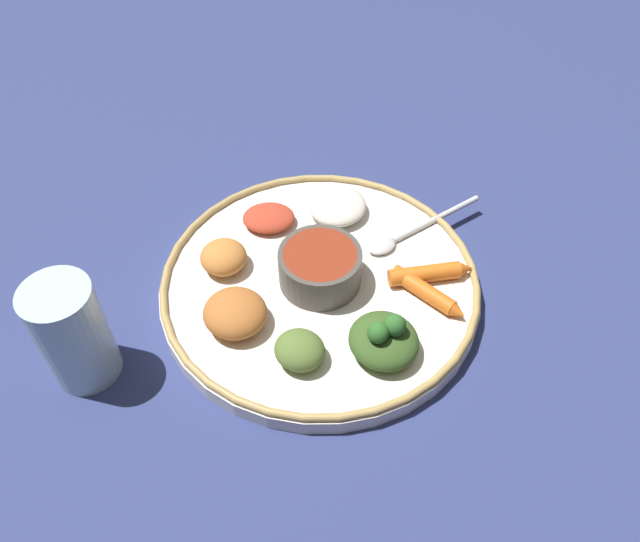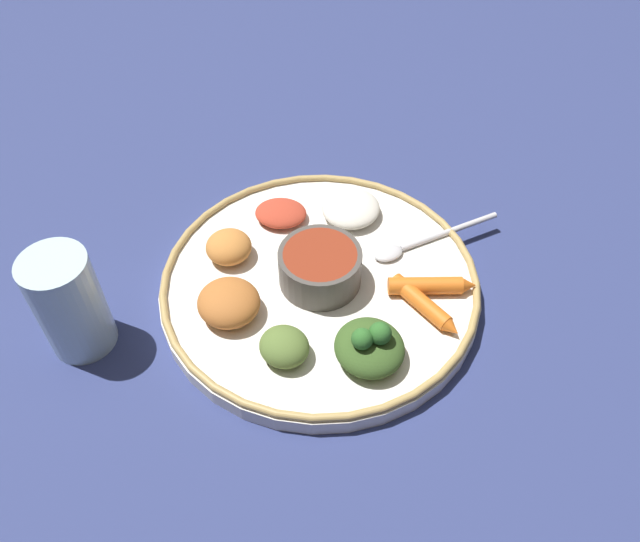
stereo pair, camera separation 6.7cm
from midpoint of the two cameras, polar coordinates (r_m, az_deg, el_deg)
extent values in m
plane|color=navy|center=(0.70, -2.74, -2.01)|extent=(2.40, 2.40, 0.00)
cylinder|color=white|center=(0.69, -2.77, -1.50)|extent=(0.35, 0.35, 0.02)
torus|color=tan|center=(0.68, -2.81, -0.83)|extent=(0.34, 0.34, 0.01)
cylinder|color=#4C4742|center=(0.67, -2.86, 0.17)|extent=(0.09, 0.09, 0.04)
cylinder|color=maroon|center=(0.66, -2.92, 1.22)|extent=(0.08, 0.08, 0.01)
ellipsoid|color=silver|center=(0.71, 2.92, 2.12)|extent=(0.04, 0.04, 0.01)
cylinder|color=silver|center=(0.75, 7.95, 4.56)|extent=(0.12, 0.07, 0.01)
ellipsoid|color=#385623|center=(0.62, 2.65, -6.46)|extent=(0.09, 0.10, 0.03)
sphere|color=#2D6628|center=(0.59, 2.03, -5.77)|extent=(0.02, 0.02, 0.02)
sphere|color=#2D6628|center=(0.60, 3.53, -5.08)|extent=(0.02, 0.02, 0.02)
cylinder|color=orange|center=(0.67, 6.42, -1.85)|extent=(0.06, 0.07, 0.02)
cone|color=orange|center=(0.65, 9.53, -3.90)|extent=(0.02, 0.02, 0.02)
cylinder|color=orange|center=(0.68, 6.63, -0.42)|extent=(0.08, 0.02, 0.02)
cone|color=orange|center=(0.69, 10.35, 0.05)|extent=(0.02, 0.02, 0.02)
ellipsoid|color=silver|center=(0.75, -0.99, 5.77)|extent=(0.09, 0.09, 0.02)
ellipsoid|color=#B2662D|center=(0.65, -10.61, -3.90)|extent=(0.09, 0.09, 0.03)
ellipsoid|color=#567033|center=(0.61, -5.00, -7.29)|extent=(0.07, 0.07, 0.03)
ellipsoid|color=#B73D28|center=(0.74, -7.22, 4.64)|extent=(0.06, 0.05, 0.02)
ellipsoid|color=#C67A38|center=(0.70, -11.40, 1.09)|extent=(0.07, 0.07, 0.03)
cylinder|color=silver|center=(0.65, -24.19, -5.32)|extent=(0.07, 0.07, 0.12)
cylinder|color=tan|center=(0.67, -23.48, -6.70)|extent=(0.06, 0.06, 0.06)
camera|label=1|loc=(0.03, -92.85, -3.20)|focal=35.58mm
camera|label=2|loc=(0.03, 87.15, 3.20)|focal=35.58mm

